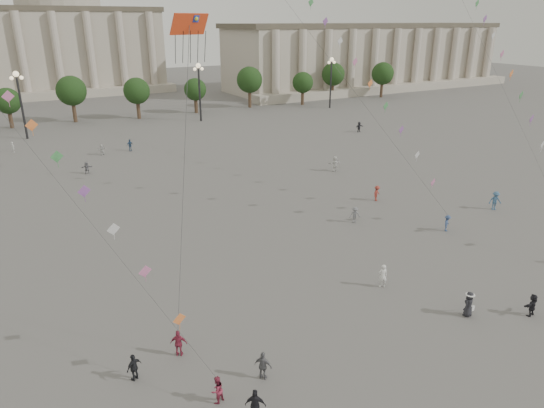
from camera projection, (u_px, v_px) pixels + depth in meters
ground at (402, 349)px, 28.33m from camera, size 360.00×360.00×0.00m
hall_east at (368, 56)px, 136.16m from camera, size 84.00×26.22×17.20m
hall_central at (63, 35)px, 128.63m from camera, size 48.30×34.30×35.50m
tree_row at (108, 93)px, 90.01m from camera, size 137.12×5.12×8.00m
lamp_post_mid_west at (19, 93)px, 75.94m from camera, size 2.00×0.90×10.65m
lamp_post_mid_east at (199, 82)px, 89.65m from camera, size 2.00×0.90×10.65m
lamp_post_far_east at (331, 73)px, 103.35m from camera, size 2.00×0.90×10.65m
person_crowd_0 at (130, 145)px, 70.89m from camera, size 1.08×0.67×1.72m
person_crowd_3 at (532, 305)px, 31.28m from camera, size 1.48×0.64×1.55m
person_crowd_4 at (102, 149)px, 68.84m from camera, size 1.50×1.04×1.56m
person_crowd_6 at (355, 215)px, 45.69m from camera, size 1.18×1.00×1.59m
person_crowd_7 at (335, 164)px, 61.30m from camera, size 1.87×0.85×1.94m
person_crowd_8 at (377, 193)px, 51.29m from camera, size 1.24×1.00×1.67m
person_crowd_9 at (359, 127)px, 82.89m from camera, size 1.68×0.68×1.76m
person_crowd_10 at (13, 147)px, 70.29m from camera, size 0.37×0.56×1.52m
person_crowd_12 at (87, 168)px, 60.40m from camera, size 1.46×0.69×1.51m
person_crowd_13 at (383, 276)px, 34.60m from camera, size 0.77×0.66×1.79m
person_crowd_14 at (495, 201)px, 48.80m from camera, size 1.45×1.22×1.95m
tourist_0 at (179, 343)px, 27.50m from camera, size 1.04×0.85×1.65m
tourist_1 at (255, 405)px, 23.04m from camera, size 1.07×0.92×1.72m
tourist_3 at (263, 366)px, 25.70m from camera, size 0.93×1.01×1.66m
tourist_4 at (134, 367)px, 25.65m from camera, size 1.01×0.75×1.59m
kite_flyer_0 at (217, 390)px, 24.13m from camera, size 0.89×0.80×1.51m
kite_flyer_1 at (447, 223)px, 43.90m from camera, size 1.14×1.02×1.54m
hat_person at (469, 304)px, 31.21m from camera, size 0.95×0.73×1.72m
dragon_kite at (190, 41)px, 24.50m from camera, size 2.37×1.64×16.88m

